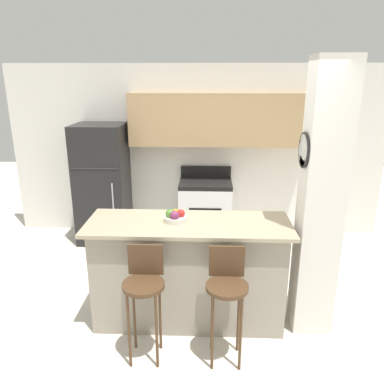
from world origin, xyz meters
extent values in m
plane|color=beige|center=(0.00, 0.00, 0.00)|extent=(14.00, 14.00, 0.00)
cube|color=white|center=(0.00, 2.31, 1.27)|extent=(5.60, 0.06, 2.55)
cube|color=tan|center=(0.35, 2.12, 1.78)|extent=(2.60, 0.32, 0.74)
cube|color=white|center=(0.15, 2.14, 1.59)|extent=(0.66, 0.28, 0.12)
cube|color=white|center=(1.20, -0.04, 1.27)|extent=(0.36, 0.32, 2.55)
cylinder|color=black|center=(1.01, -0.04, 1.76)|extent=(0.02, 0.31, 0.31)
cylinder|color=white|center=(1.00, -0.04, 1.76)|extent=(0.01, 0.28, 0.28)
cube|color=gray|center=(0.00, 0.00, 0.51)|extent=(1.82, 0.57, 1.02)
cube|color=tan|center=(0.00, 0.00, 1.04)|extent=(1.94, 0.69, 0.04)
cube|color=black|center=(-1.36, 1.92, 0.59)|extent=(0.71, 0.66, 1.18)
cube|color=black|center=(-1.36, 1.92, 1.45)|extent=(0.71, 0.66, 0.55)
cube|color=#333333|center=(-1.36, 1.58, 1.18)|extent=(0.67, 0.01, 0.01)
cylinder|color=#B2B2B7|center=(-1.13, 1.58, 0.65)|extent=(0.02, 0.02, 0.65)
cube|color=white|center=(0.15, 1.96, 0.43)|extent=(0.76, 0.60, 0.85)
cube|color=black|center=(0.15, 1.96, 0.88)|extent=(0.76, 0.60, 0.06)
cube|color=black|center=(0.15, 2.24, 0.99)|extent=(0.76, 0.04, 0.16)
cube|color=black|center=(0.15, 1.65, 0.47)|extent=(0.46, 0.01, 0.27)
cylinder|color=#4C331E|center=(-0.35, -0.57, 0.72)|extent=(0.36, 0.36, 0.03)
cube|color=#4C331E|center=(-0.35, -0.42, 0.88)|extent=(0.30, 0.02, 0.28)
cylinder|color=#4C331E|center=(-0.46, -0.68, 0.35)|extent=(0.02, 0.02, 0.70)
cylinder|color=#4C331E|center=(-0.23, -0.68, 0.35)|extent=(0.02, 0.02, 0.70)
cylinder|color=#4C331E|center=(-0.46, -0.45, 0.35)|extent=(0.02, 0.02, 0.70)
cylinder|color=#4C331E|center=(-0.23, -0.45, 0.35)|extent=(0.02, 0.02, 0.70)
cylinder|color=#4C331E|center=(0.35, -0.57, 0.72)|extent=(0.36, 0.36, 0.03)
cube|color=#4C331E|center=(0.35, -0.42, 0.88)|extent=(0.30, 0.02, 0.28)
cylinder|color=#4C331E|center=(0.23, -0.68, 0.35)|extent=(0.02, 0.02, 0.70)
cylinder|color=#4C331E|center=(0.46, -0.68, 0.35)|extent=(0.02, 0.02, 0.70)
cylinder|color=#4C331E|center=(0.23, -0.45, 0.35)|extent=(0.02, 0.02, 0.70)
cylinder|color=#4C331E|center=(0.46, -0.45, 0.35)|extent=(0.02, 0.02, 0.70)
cylinder|color=silver|center=(-0.12, 0.03, 1.08)|extent=(0.22, 0.22, 0.05)
sphere|color=red|center=(-0.07, 0.04, 1.13)|extent=(0.08, 0.08, 0.08)
sphere|color=orange|center=(-0.13, 0.08, 1.13)|extent=(0.07, 0.07, 0.07)
sphere|color=#4C7F2D|center=(-0.17, 0.02, 1.13)|extent=(0.09, 0.09, 0.09)
sphere|color=#7A2D56|center=(-0.13, -0.02, 1.13)|extent=(0.09, 0.09, 0.09)
camera|label=1|loc=(0.17, -3.28, 2.39)|focal=35.00mm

